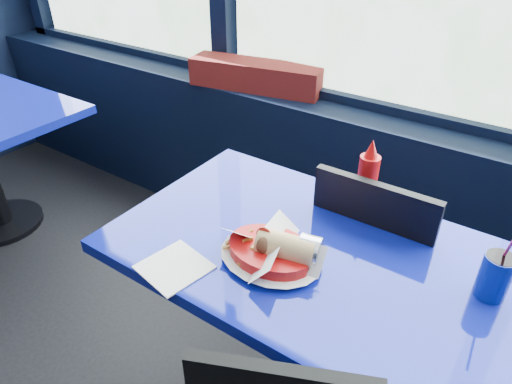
{
  "coord_description": "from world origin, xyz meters",
  "views": [
    {
      "loc": [
        0.7,
        1.09,
        1.58
      ],
      "look_at": [
        0.09,
        1.98,
        0.88
      ],
      "focal_mm": 32.0,
      "sensor_mm": 36.0,
      "label": 1
    }
  ],
  "objects_px": {
    "planter_box": "(256,75)",
    "food_basket": "(273,251)",
    "chair_near_back": "(375,262)",
    "near_table": "(318,299)",
    "ketchup_bottle": "(367,178)",
    "soda_cup": "(495,275)"
  },
  "relations": [
    {
      "from": "planter_box",
      "to": "food_basket",
      "type": "bearing_deg",
      "value": -64.57
    },
    {
      "from": "chair_near_back",
      "to": "planter_box",
      "type": "xyz_separation_m",
      "value": [
        -0.88,
        0.54,
        0.35
      ]
    },
    {
      "from": "planter_box",
      "to": "ketchup_bottle",
      "type": "xyz_separation_m",
      "value": [
        0.82,
        -0.58,
        -0.01
      ]
    },
    {
      "from": "soda_cup",
      "to": "near_table",
      "type": "bearing_deg",
      "value": -167.35
    },
    {
      "from": "food_basket",
      "to": "chair_near_back",
      "type": "bearing_deg",
      "value": 83.36
    },
    {
      "from": "planter_box",
      "to": "soda_cup",
      "type": "height_order",
      "value": "soda_cup"
    },
    {
      "from": "near_table",
      "to": "food_basket",
      "type": "relative_size",
      "value": 4.08
    },
    {
      "from": "chair_near_back",
      "to": "planter_box",
      "type": "height_order",
      "value": "planter_box"
    },
    {
      "from": "chair_near_back",
      "to": "food_basket",
      "type": "height_order",
      "value": "chair_near_back"
    },
    {
      "from": "food_basket",
      "to": "planter_box",
      "type": "bearing_deg",
      "value": 140.06
    },
    {
      "from": "chair_near_back",
      "to": "near_table",
      "type": "bearing_deg",
      "value": 79.21
    },
    {
      "from": "ketchup_bottle",
      "to": "soda_cup",
      "type": "relative_size",
      "value": 0.93
    },
    {
      "from": "near_table",
      "to": "chair_near_back",
      "type": "distance_m",
      "value": 0.33
    },
    {
      "from": "food_basket",
      "to": "soda_cup",
      "type": "height_order",
      "value": "soda_cup"
    },
    {
      "from": "near_table",
      "to": "planter_box",
      "type": "distance_m",
      "value": 1.22
    },
    {
      "from": "chair_near_back",
      "to": "ketchup_bottle",
      "type": "height_order",
      "value": "ketchup_bottle"
    },
    {
      "from": "near_table",
      "to": "chair_near_back",
      "type": "height_order",
      "value": "chair_near_back"
    },
    {
      "from": "planter_box",
      "to": "chair_near_back",
      "type": "bearing_deg",
      "value": -42.88
    },
    {
      "from": "planter_box",
      "to": "food_basket",
      "type": "height_order",
      "value": "planter_box"
    },
    {
      "from": "planter_box",
      "to": "near_table",
      "type": "bearing_deg",
      "value": -57.75
    },
    {
      "from": "near_table",
      "to": "food_basket",
      "type": "height_order",
      "value": "food_basket"
    },
    {
      "from": "near_table",
      "to": "ketchup_bottle",
      "type": "relative_size",
      "value": 5.08
    }
  ]
}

